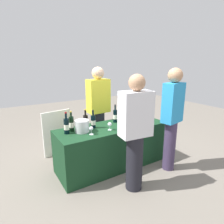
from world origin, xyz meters
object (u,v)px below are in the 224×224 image
wine_bottle_0 (66,126)px  ice_bucket (82,126)px  server_pouring (99,108)px  wine_bottle_4 (115,116)px  wine_glass_1 (110,125)px  wine_glass_5 (148,117)px  guest_1 (172,116)px  wine_bottle_5 (124,114)px  menu_board (57,133)px  wine_bottle_2 (86,122)px  wine_glass_0 (91,129)px  wine_glass_3 (126,119)px  wine_glass_4 (142,118)px  wine_bottle_1 (71,124)px  wine_glass_2 (121,121)px  guest_0 (135,131)px  wine_bottle_6 (136,113)px  wine_bottle_3 (93,122)px

wine_bottle_0 → ice_bucket: bearing=-13.5°
server_pouring → wine_bottle_4: bearing=103.2°
wine_glass_1 → wine_glass_5: 0.81m
ice_bucket → guest_1: 1.46m
wine_bottle_5 → menu_board: bearing=144.2°
wine_bottle_2 → wine_glass_0: (-0.05, -0.31, -0.03)m
wine_glass_3 → menu_board: (-0.95, 1.01, -0.39)m
wine_glass_4 → server_pouring: 0.88m
wine_bottle_1 → wine_glass_4: bearing=-12.0°
wine_bottle_4 → server_pouring: size_ratio=0.19×
wine_glass_2 → wine_glass_4: size_ratio=0.97×
guest_1 → wine_glass_2: bearing=130.3°
wine_bottle_2 → wine_glass_0: 0.31m
wine_glass_0 → wine_bottle_0: bearing=142.4°
ice_bucket → guest_0: bearing=-57.0°
wine_glass_2 → server_pouring: server_pouring is taller
wine_bottle_5 → wine_bottle_1: bearing=-176.9°
wine_glass_1 → wine_glass_2: 0.27m
wine_bottle_1 → wine_glass_5: (1.36, -0.28, -0.03)m
wine_glass_3 → guest_1: bearing=-47.5°
wine_bottle_0 → wine_bottle_6: (1.40, 0.07, -0.02)m
wine_bottle_1 → wine_glass_3: wine_bottle_1 is taller
server_pouring → menu_board: (-0.73, 0.37, -0.49)m
wine_glass_1 → wine_bottle_1: bearing=153.7°
wine_glass_4 → server_pouring: bearing=124.7°
wine_bottle_6 → wine_glass_5: (0.06, -0.30, -0.01)m
wine_bottle_4 → ice_bucket: bearing=-168.3°
wine_bottle_4 → ice_bucket: (-0.71, -0.15, -0.02)m
wine_bottle_0 → wine_bottle_4: wine_bottle_0 is taller
wine_bottle_3 → menu_board: wine_bottle_3 is taller
wine_bottle_2 → wine_glass_5: size_ratio=2.50×
wine_bottle_1 → wine_bottle_5: wine_bottle_1 is taller
wine_bottle_1 → wine_glass_5: size_ratio=2.56×
wine_bottle_6 → wine_glass_1: (-0.76, -0.29, -0.02)m
wine_glass_2 → wine_bottle_1: bearing=165.8°
wine_bottle_1 → wine_bottle_4: bearing=2.6°
wine_bottle_1 → guest_0: 1.04m
wine_bottle_3 → wine_glass_0: wine_bottle_3 is taller
wine_bottle_2 → wine_glass_1: bearing=-44.7°
menu_board → wine_bottle_2: bearing=-81.4°
wine_glass_0 → wine_glass_1: 0.34m
wine_bottle_3 → wine_glass_1: 0.29m
wine_bottle_1 → wine_bottle_3: bearing=-6.7°
wine_bottle_3 → wine_glass_2: 0.47m
wine_glass_3 → ice_bucket: bearing=175.1°
wine_bottle_2 → wine_glass_1: size_ratio=2.49×
wine_bottle_0 → wine_glass_5: wine_bottle_0 is taller
menu_board → wine_glass_1: bearing=-72.6°
wine_glass_0 → wine_glass_5: (1.15, 0.01, 0.00)m
wine_bottle_1 → wine_glass_3: 0.95m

